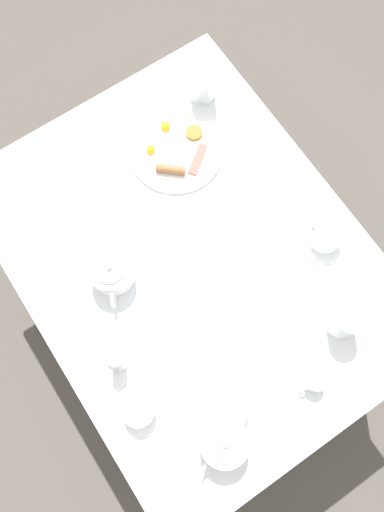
{
  "coord_description": "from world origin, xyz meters",
  "views": [
    {
      "loc": [
        0.21,
        0.32,
        2.1
      ],
      "look_at": [
        0.0,
        0.0,
        0.72
      ],
      "focal_mm": 35.0,
      "sensor_mm": 36.0,
      "label": 1
    }
  ],
  "objects_px": {
    "teacup_with_saucer_left": "(139,410)",
    "pepper_grinder": "(116,362)",
    "water_glass_short": "(346,322)",
    "spoon_for_tea": "(44,241)",
    "teapot_near": "(224,442)",
    "teacup_with_saucer_right": "(326,239)",
    "breakfast_plate": "(175,149)",
    "teapot_far": "(112,272)",
    "water_glass_tall": "(203,83)",
    "fork_by_plate": "(225,240)",
    "creamer_jug": "(314,382)",
    "knife_by_plate": "(255,333)"
  },
  "relations": [
    {
      "from": "teacup_with_saucer_right",
      "to": "creamer_jug",
      "type": "bearing_deg",
      "value": 47.84
    },
    {
      "from": "teacup_with_saucer_right",
      "to": "creamer_jug",
      "type": "relative_size",
      "value": 1.89
    },
    {
      "from": "breakfast_plate",
      "to": "teapot_near",
      "type": "relative_size",
      "value": 1.47
    },
    {
      "from": "teacup_with_saucer_right",
      "to": "pepper_grinder",
      "type": "xyz_separation_m",
      "value": [
        0.68,
        -0.03,
        0.03
      ]
    },
    {
      "from": "fork_by_plate",
      "to": "knife_by_plate",
      "type": "bearing_deg",
      "value": 72.53
    },
    {
      "from": "knife_by_plate",
      "to": "pepper_grinder",
      "type": "bearing_deg",
      "value": -21.19
    },
    {
      "from": "breakfast_plate",
      "to": "spoon_for_tea",
      "type": "distance_m",
      "value": 0.48
    },
    {
      "from": "teacup_with_saucer_left",
      "to": "pepper_grinder",
      "type": "height_order",
      "value": "pepper_grinder"
    },
    {
      "from": "teapot_far",
      "to": "water_glass_tall",
      "type": "bearing_deg",
      "value": -28.91
    },
    {
      "from": "creamer_jug",
      "to": "teapot_near",
      "type": "bearing_deg",
      "value": -2.35
    },
    {
      "from": "teacup_with_saucer_left",
      "to": "spoon_for_tea",
      "type": "distance_m",
      "value": 0.56
    },
    {
      "from": "breakfast_plate",
      "to": "pepper_grinder",
      "type": "xyz_separation_m",
      "value": [
        0.48,
        0.45,
        0.05
      ]
    },
    {
      "from": "teacup_with_saucer_right",
      "to": "creamer_jug",
      "type": "xyz_separation_m",
      "value": [
        0.27,
        0.3,
        0.0
      ]
    },
    {
      "from": "teacup_with_saucer_left",
      "to": "pepper_grinder",
      "type": "distance_m",
      "value": 0.14
    },
    {
      "from": "breakfast_plate",
      "to": "fork_by_plate",
      "type": "distance_m",
      "value": 0.33
    },
    {
      "from": "teapot_near",
      "to": "spoon_for_tea",
      "type": "distance_m",
      "value": 0.75
    },
    {
      "from": "breakfast_plate",
      "to": "creamer_jug",
      "type": "height_order",
      "value": "creamer_jug"
    },
    {
      "from": "knife_by_plate",
      "to": "breakfast_plate",
      "type": "bearing_deg",
      "value": -101.55
    },
    {
      "from": "teacup_with_saucer_right",
      "to": "pepper_grinder",
      "type": "distance_m",
      "value": 0.68
    },
    {
      "from": "water_glass_tall",
      "to": "knife_by_plate",
      "type": "height_order",
      "value": "water_glass_tall"
    },
    {
      "from": "water_glass_tall",
      "to": "creamer_jug",
      "type": "relative_size",
      "value": 1.71
    },
    {
      "from": "breakfast_plate",
      "to": "teacup_with_saucer_left",
      "type": "relative_size",
      "value": 2.06
    },
    {
      "from": "teapot_far",
      "to": "teacup_with_saucer_left",
      "type": "distance_m",
      "value": 0.38
    },
    {
      "from": "teacup_with_saucer_right",
      "to": "spoon_for_tea",
      "type": "distance_m",
      "value": 0.82
    },
    {
      "from": "breakfast_plate",
      "to": "teapot_near",
      "type": "height_order",
      "value": "teapot_near"
    },
    {
      "from": "pepper_grinder",
      "to": "spoon_for_tea",
      "type": "relative_size",
      "value": 0.97
    },
    {
      "from": "teapot_near",
      "to": "creamer_jug",
      "type": "distance_m",
      "value": 0.29
    },
    {
      "from": "teapot_far",
      "to": "teacup_with_saucer_left",
      "type": "xyz_separation_m",
      "value": [
        0.13,
        0.35,
        -0.02
      ]
    },
    {
      "from": "water_glass_short",
      "to": "teacup_with_saucer_left",
      "type": "bearing_deg",
      "value": -11.27
    },
    {
      "from": "breakfast_plate",
      "to": "teapot_far",
      "type": "height_order",
      "value": "teapot_far"
    },
    {
      "from": "spoon_for_tea",
      "to": "water_glass_short",
      "type": "bearing_deg",
      "value": 130.15
    },
    {
      "from": "teacup_with_saucer_right",
      "to": "water_glass_tall",
      "type": "xyz_separation_m",
      "value": [
        0.02,
        -0.6,
        0.04
      ]
    },
    {
      "from": "pepper_grinder",
      "to": "fork_by_plate",
      "type": "xyz_separation_m",
      "value": [
        -0.44,
        -0.13,
        -0.06
      ]
    },
    {
      "from": "teacup_with_saucer_left",
      "to": "creamer_jug",
      "type": "height_order",
      "value": "teacup_with_saucer_left"
    },
    {
      "from": "pepper_grinder",
      "to": "teapot_far",
      "type": "bearing_deg",
      "value": -117.93
    },
    {
      "from": "water_glass_short",
      "to": "creamer_jug",
      "type": "xyz_separation_m",
      "value": [
        0.16,
        0.08,
        -0.03
      ]
    },
    {
      "from": "breakfast_plate",
      "to": "pepper_grinder",
      "type": "height_order",
      "value": "pepper_grinder"
    },
    {
      "from": "teapot_near",
      "to": "teacup_with_saucer_right",
      "type": "distance_m",
      "value": 0.63
    },
    {
      "from": "creamer_jug",
      "to": "pepper_grinder",
      "type": "relative_size",
      "value": 0.67
    },
    {
      "from": "teapot_near",
      "to": "water_glass_short",
      "type": "height_order",
      "value": "water_glass_short"
    },
    {
      "from": "water_glass_tall",
      "to": "fork_by_plate",
      "type": "relative_size",
      "value": 0.81
    },
    {
      "from": "breakfast_plate",
      "to": "creamer_jug",
      "type": "distance_m",
      "value": 0.79
    },
    {
      "from": "teapot_near",
      "to": "creamer_jug",
      "type": "xyz_separation_m",
      "value": [
        -0.29,
        0.01,
        -0.02
      ]
    },
    {
      "from": "breakfast_plate",
      "to": "teapot_far",
      "type": "distance_m",
      "value": 0.43
    },
    {
      "from": "teacup_with_saucer_left",
      "to": "creamer_jug",
      "type": "xyz_separation_m",
      "value": [
        -0.43,
        0.2,
        -0.0
      ]
    },
    {
      "from": "breakfast_plate",
      "to": "teapot_far",
      "type": "xyz_separation_m",
      "value": [
        0.36,
        0.24,
        0.04
      ]
    },
    {
      "from": "water_glass_short",
      "to": "fork_by_plate",
      "type": "distance_m",
      "value": 0.4
    },
    {
      "from": "breakfast_plate",
      "to": "water_glass_tall",
      "type": "distance_m",
      "value": 0.22
    },
    {
      "from": "water_glass_tall",
      "to": "teacup_with_saucer_left",
      "type": "bearing_deg",
      "value": 46.14
    },
    {
      "from": "teacup_with_saucer_right",
      "to": "water_glass_tall",
      "type": "bearing_deg",
      "value": -87.99
    }
  ]
}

